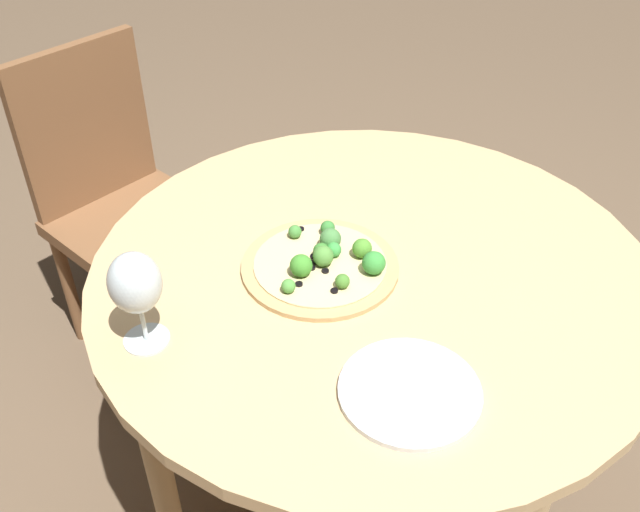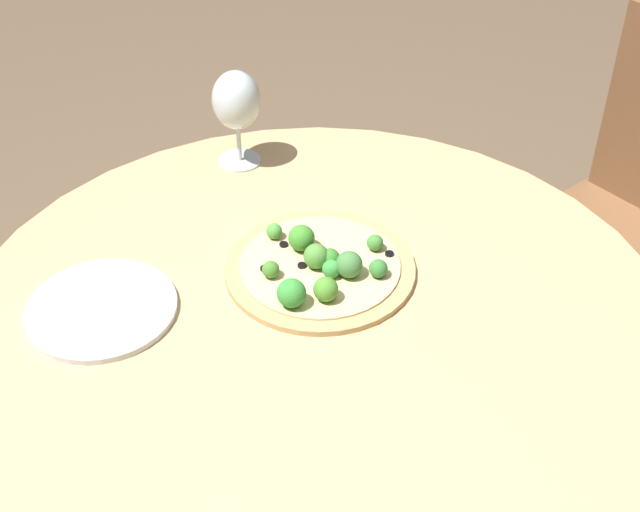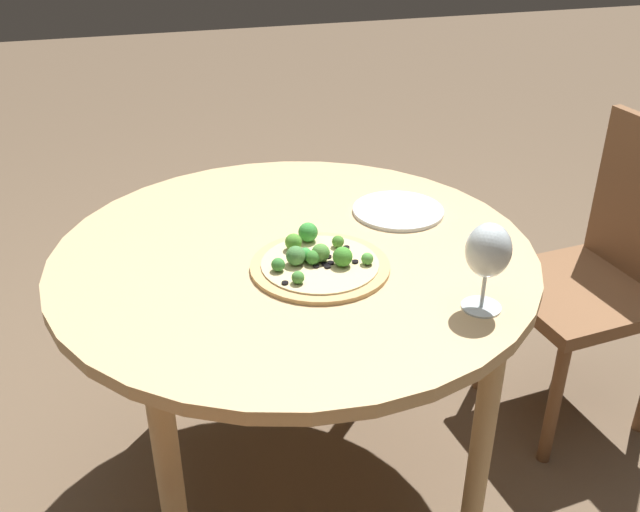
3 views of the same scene
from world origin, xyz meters
TOP-DOWN VIEW (x-y plane):
  - dining_table at (0.00, 0.00)m, footprint 1.08×1.08m
  - chair at (0.78, -0.41)m, footprint 0.54×0.54m
  - pizza at (0.09, 0.03)m, footprint 0.30×0.30m
  - wine_glass at (0.33, 0.29)m, footprint 0.09×0.09m
  - plate_near at (-0.12, 0.30)m, footprint 0.22×0.22m

SIDE VIEW (x-z plane):
  - chair at x=0.78m, z-range 0.03..0.91m
  - dining_table at x=0.00m, z-range 0.28..1.00m
  - plate_near at x=-0.12m, z-range 0.72..0.73m
  - pizza at x=0.09m, z-range 0.70..0.76m
  - wine_glass at x=0.33m, z-range 0.75..0.93m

